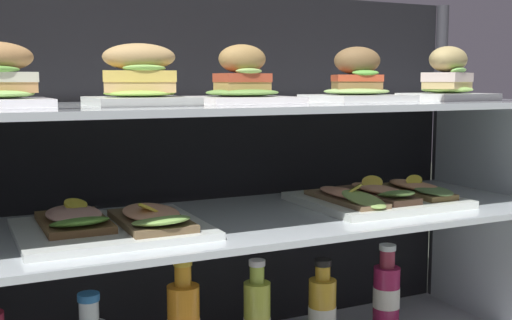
% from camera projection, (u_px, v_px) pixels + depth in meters
% --- Properties ---
extents(case_frame, '(1.42, 0.49, 0.88)m').
position_uv_depth(case_frame, '(229.00, 162.00, 1.44)').
color(case_frame, '#333338').
rests_on(case_frame, ground).
extents(riser_lower_tier, '(1.36, 0.42, 0.33)m').
position_uv_depth(riser_lower_tier, '(256.00, 298.00, 1.35)').
color(riser_lower_tier, silver).
rests_on(riser_lower_tier, case_base_deck).
extents(shelf_lower_glass, '(1.37, 0.44, 0.01)m').
position_uv_depth(shelf_lower_glass, '(256.00, 219.00, 1.33)').
color(shelf_lower_glass, silver).
rests_on(shelf_lower_glass, riser_lower_tier).
extents(riser_upper_tier, '(1.36, 0.42, 0.22)m').
position_uv_depth(riser_upper_tier, '(256.00, 163.00, 1.32)').
color(riser_upper_tier, silver).
rests_on(riser_upper_tier, shelf_lower_glass).
extents(shelf_upper_glass, '(1.37, 0.44, 0.01)m').
position_uv_depth(shelf_upper_glass, '(256.00, 106.00, 1.30)').
color(shelf_upper_glass, silver).
rests_on(shelf_upper_glass, riser_upper_tier).
extents(plated_roll_sandwich_far_right, '(0.18, 0.18, 0.11)m').
position_uv_depth(plated_roll_sandwich_far_right, '(140.00, 81.00, 1.18)').
color(plated_roll_sandwich_far_right, white).
rests_on(plated_roll_sandwich_far_right, shelf_upper_glass).
extents(plated_roll_sandwich_mid_right, '(0.20, 0.20, 0.12)m').
position_uv_depth(plated_roll_sandwich_mid_right, '(242.00, 83.00, 1.33)').
color(plated_roll_sandwich_mid_right, white).
rests_on(plated_roll_sandwich_mid_right, shelf_upper_glass).
extents(plated_roll_sandwich_mid_left, '(0.20, 0.20, 0.12)m').
position_uv_depth(plated_roll_sandwich_mid_left, '(357.00, 83.00, 1.41)').
color(plated_roll_sandwich_mid_left, white).
rests_on(plated_roll_sandwich_mid_left, shelf_upper_glass).
extents(plated_roll_sandwich_left_of_center, '(0.17, 0.17, 0.12)m').
position_uv_depth(plated_roll_sandwich_left_of_center, '(448.00, 78.00, 1.48)').
color(plated_roll_sandwich_left_of_center, white).
rests_on(plated_roll_sandwich_left_of_center, shelf_upper_glass).
extents(open_sandwich_tray_center, '(0.34, 0.30, 0.06)m').
position_uv_depth(open_sandwich_tray_center, '(113.00, 223.00, 1.18)').
color(open_sandwich_tray_center, white).
rests_on(open_sandwich_tray_center, shelf_lower_glass).
extents(open_sandwich_tray_far_left, '(0.34, 0.30, 0.06)m').
position_uv_depth(open_sandwich_tray_far_left, '(380.00, 196.00, 1.45)').
color(open_sandwich_tray_far_left, white).
rests_on(open_sandwich_tray_far_left, shelf_lower_glass).
extents(juice_bottle_back_right, '(0.06, 0.06, 0.22)m').
position_uv_depth(juice_bottle_back_right, '(257.00, 318.00, 1.44)').
color(juice_bottle_back_right, '#C1CE43').
rests_on(juice_bottle_back_right, case_base_deck).
extents(juice_bottle_front_middle, '(0.07, 0.07, 0.21)m').
position_uv_depth(juice_bottle_front_middle, '(322.00, 310.00, 1.51)').
color(juice_bottle_front_middle, gold).
rests_on(juice_bottle_front_middle, case_base_deck).
extents(juice_bottle_front_second, '(0.07, 0.07, 0.22)m').
position_uv_depth(juice_bottle_front_second, '(386.00, 295.00, 1.59)').
color(juice_bottle_front_second, '#9E1D4B').
rests_on(juice_bottle_front_second, case_base_deck).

